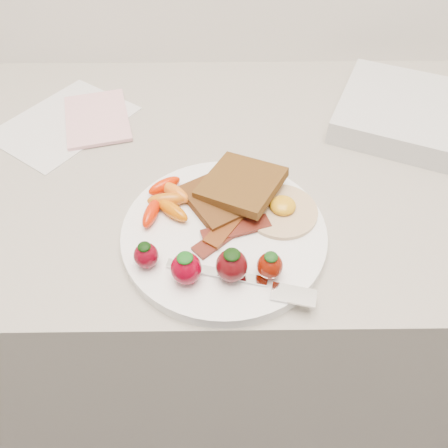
{
  "coord_description": "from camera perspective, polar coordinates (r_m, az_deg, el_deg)",
  "views": [
    {
      "loc": [
        -0.03,
        1.17,
        1.35
      ],
      "look_at": [
        -0.03,
        1.54,
        0.93
      ],
      "focal_mm": 35.0,
      "sensor_mm": 36.0,
      "label": 1
    }
  ],
  "objects": [
    {
      "name": "counter",
      "position": [
        1.05,
        1.36,
        -10.44
      ],
      "size": [
        2.0,
        0.6,
        0.9
      ],
      "primitive_type": "cube",
      "color": "gray",
      "rests_on": "ground"
    },
    {
      "name": "appliance",
      "position": [
        0.83,
        24.59,
        12.66
      ],
      "size": [
        0.34,
        0.31,
        0.04
      ],
      "primitive_type": "cube",
      "rotation": [
        0.0,
        0.0,
        -0.42
      ],
      "color": "silver",
      "rests_on": "counter"
    },
    {
      "name": "bacon_strips",
      "position": [
        0.57,
        0.78,
        -0.62
      ],
      "size": [
        0.1,
        0.1,
        0.01
      ],
      "color": "#501A0F",
      "rests_on": "plate"
    },
    {
      "name": "strawberries",
      "position": [
        0.51,
        -1.83,
        -5.29
      ],
      "size": [
        0.18,
        0.06,
        0.05
      ],
      "color": "#620312",
      "rests_on": "plate"
    },
    {
      "name": "paper_sheet",
      "position": [
        0.82,
        -20.12,
        12.38
      ],
      "size": [
        0.26,
        0.27,
        0.0
      ],
      "primitive_type": "cube",
      "rotation": [
        0.0,
        0.0,
        -0.63
      ],
      "color": "silver",
      "rests_on": "counter"
    },
    {
      "name": "toast_upper",
      "position": [
        0.6,
        2.27,
        5.29
      ],
      "size": [
        0.14,
        0.13,
        0.02
      ],
      "primitive_type": "cube",
      "rotation": [
        0.0,
        -0.1,
        -0.52
      ],
      "color": "black",
      "rests_on": "toast_lower"
    },
    {
      "name": "baby_carrots",
      "position": [
        0.6,
        -7.53,
        3.13
      ],
      "size": [
        0.07,
        0.1,
        0.02
      ],
      "color": "#C6620F",
      "rests_on": "plate"
    },
    {
      "name": "fried_egg",
      "position": [
        0.59,
        7.52,
        1.9
      ],
      "size": [
        0.1,
        0.1,
        0.02
      ],
      "color": "beige",
      "rests_on": "plate"
    },
    {
      "name": "fork",
      "position": [
        0.52,
        3.52,
        -7.6
      ],
      "size": [
        0.18,
        0.07,
        0.0
      ],
      "color": "silver",
      "rests_on": "plate"
    },
    {
      "name": "plate",
      "position": [
        0.58,
        -0.0,
        -1.23
      ],
      "size": [
        0.27,
        0.27,
        0.02
      ],
      "primitive_type": "cylinder",
      "color": "white",
      "rests_on": "counter"
    },
    {
      "name": "toast_lower",
      "position": [
        0.6,
        -0.02,
        3.52
      ],
      "size": [
        0.13,
        0.13,
        0.01
      ],
      "primitive_type": "cube",
      "rotation": [
        0.0,
        0.0,
        0.55
      ],
      "color": "#461F0F",
      "rests_on": "plate"
    },
    {
      "name": "notepad",
      "position": [
        0.81,
        -16.25,
        13.16
      ],
      "size": [
        0.14,
        0.17,
        0.01
      ],
      "primitive_type": "cube",
      "rotation": [
        0.0,
        0.0,
        0.25
      ],
      "color": "#E7A8B1",
      "rests_on": "paper_sheet"
    }
  ]
}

